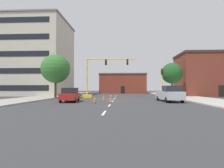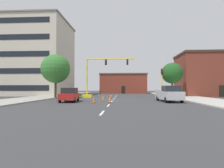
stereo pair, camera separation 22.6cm
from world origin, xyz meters
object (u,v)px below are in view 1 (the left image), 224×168
at_px(traffic_light_pole_right, 162,77).
at_px(tree_right_mid, 172,73).
at_px(traffic_signal_gantry, 94,85).
at_px(traffic_cone_roadside_b, 111,96).
at_px(pickup_truck_silver, 169,94).
at_px(sedan_red_near_left, 70,95).
at_px(traffic_cone_roadside_d, 111,100).
at_px(tree_left_near, 56,69).
at_px(traffic_cone_roadside_c, 94,100).
at_px(traffic_cone_roadside_a, 103,98).

height_order(traffic_light_pole_right, tree_right_mid, tree_right_mid).
relative_size(traffic_signal_gantry, traffic_cone_roadside_b, 12.24).
bearing_deg(pickup_truck_silver, sedan_red_near_left, -176.06).
height_order(sedan_red_near_left, traffic_cone_roadside_d, sedan_red_near_left).
bearing_deg(traffic_cone_roadside_b, traffic_signal_gantry, 141.31).
height_order(tree_left_near, traffic_cone_roadside_c, tree_left_near).
xyz_separation_m(traffic_cone_roadside_a, traffic_cone_roadside_b, (0.67, 5.24, 0.00)).
relative_size(traffic_cone_roadside_b, traffic_cone_roadside_d, 1.15).
relative_size(traffic_signal_gantry, traffic_cone_roadside_c, 12.14).
bearing_deg(traffic_signal_gantry, traffic_cone_roadside_b, -38.69).
xyz_separation_m(sedan_red_near_left, traffic_cone_roadside_a, (3.98, 1.74, -0.52)).
relative_size(pickup_truck_silver, sedan_red_near_left, 1.19).
relative_size(sedan_red_near_left, traffic_cone_roadside_b, 6.20).
xyz_separation_m(tree_left_near, traffic_cone_roadside_d, (9.56, -8.44, -4.53)).
bearing_deg(traffic_light_pole_right, tree_right_mid, 60.37).
bearing_deg(sedan_red_near_left, traffic_cone_roadside_b, 56.34).
relative_size(tree_right_mid, sedan_red_near_left, 1.38).
relative_size(tree_right_mid, pickup_truck_silver, 1.16).
height_order(traffic_signal_gantry, tree_right_mid, traffic_signal_gantry).
distance_m(traffic_signal_gantry, traffic_cone_roadside_a, 8.37).
height_order(sedan_red_near_left, traffic_cone_roadside_c, sedan_red_near_left).
bearing_deg(tree_left_near, traffic_cone_roadside_d, -41.43).
distance_m(sedan_red_near_left, traffic_cone_roadside_a, 4.37).
xyz_separation_m(pickup_truck_silver, traffic_cone_roadside_a, (-8.34, 0.89, -0.61)).
height_order(tree_left_near, traffic_cone_roadside_a, tree_left_near).
bearing_deg(traffic_cone_roadside_c, traffic_cone_roadside_a, 77.92).
height_order(traffic_light_pole_right, traffic_cone_roadside_a, traffic_light_pole_right).
relative_size(traffic_signal_gantry, tree_right_mid, 1.43).
height_order(pickup_truck_silver, traffic_cone_roadside_d, pickup_truck_silver).
bearing_deg(traffic_cone_roadside_c, sedan_red_near_left, 154.09).
relative_size(sedan_red_near_left, traffic_cone_roadside_d, 7.15).
height_order(traffic_cone_roadside_a, traffic_cone_roadside_c, traffic_cone_roadside_c).
bearing_deg(traffic_cone_roadside_b, sedan_red_near_left, -123.66).
bearing_deg(sedan_red_near_left, traffic_signal_gantry, 81.07).
bearing_deg(tree_left_near, traffic_light_pole_right, 1.21).
relative_size(traffic_signal_gantry, tree_left_near, 1.27).
xyz_separation_m(tree_left_near, traffic_cone_roadside_a, (8.45, -5.53, -4.48)).
distance_m(traffic_light_pole_right, traffic_cone_roadside_d, 12.19).
xyz_separation_m(traffic_signal_gantry, traffic_cone_roadside_c, (1.77, -11.09, -1.88)).
bearing_deg(pickup_truck_silver, traffic_cone_roadside_a, 173.91).
xyz_separation_m(traffic_signal_gantry, tree_left_near, (-5.97, -2.24, 2.60)).
relative_size(pickup_truck_silver, traffic_cone_roadside_b, 7.38).
bearing_deg(traffic_cone_roadside_c, tree_right_mid, 48.86).
height_order(pickup_truck_silver, traffic_cone_roadside_c, pickup_truck_silver).
bearing_deg(traffic_light_pole_right, traffic_signal_gantry, 170.65).
bearing_deg(tree_right_mid, traffic_cone_roadside_a, -137.01).
relative_size(pickup_truck_silver, traffic_cone_roadside_d, 8.50).
distance_m(traffic_signal_gantry, pickup_truck_silver, 13.92).
bearing_deg(traffic_light_pole_right, pickup_truck_silver, -94.81).
bearing_deg(traffic_cone_roadside_b, tree_left_near, 178.21).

